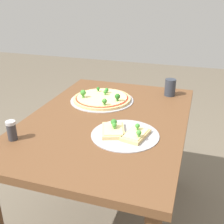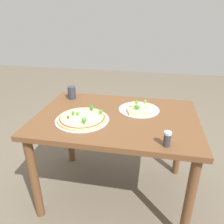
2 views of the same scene
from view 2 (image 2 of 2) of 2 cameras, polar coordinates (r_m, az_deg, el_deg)
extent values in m
plane|color=brown|center=(1.98, 0.95, -19.85)|extent=(8.00, 8.00, 0.00)
cube|color=brown|center=(1.56, 1.13, -1.59)|extent=(1.14, 0.79, 0.04)
cylinder|color=brown|center=(2.03, 17.23, -7.52)|extent=(0.06, 0.06, 0.67)
cylinder|color=brown|center=(2.15, -10.99, -4.92)|extent=(0.06, 0.06, 0.67)
cylinder|color=brown|center=(1.51, 19.50, -21.20)|extent=(0.06, 0.06, 0.67)
cylinder|color=brown|center=(1.66, -19.61, -16.23)|extent=(0.06, 0.06, 0.67)
cylinder|color=#A3A3A8|center=(1.51, -7.76, -1.97)|extent=(0.37, 0.37, 0.00)
cylinder|color=#DBB775|center=(1.51, -7.78, -1.67)|extent=(0.34, 0.34, 0.01)
cylinder|color=#A82D1E|center=(1.51, -7.80, -1.40)|extent=(0.31, 0.31, 0.00)
cylinder|color=#F4DB8E|center=(1.50, -7.81, -1.29)|extent=(0.29, 0.29, 0.00)
sphere|color=#286B23|center=(1.57, -5.33, 1.25)|extent=(0.03, 0.03, 0.03)
cylinder|color=#37742D|center=(1.58, -5.30, 0.57)|extent=(0.01, 0.01, 0.01)
sphere|color=#3D8933|center=(1.51, -2.94, 0.16)|extent=(0.03, 0.03, 0.03)
cylinder|color=#488E3A|center=(1.52, -2.92, -0.46)|extent=(0.01, 0.01, 0.01)
sphere|color=#3D8933|center=(1.51, -8.96, -0.33)|extent=(0.02, 0.02, 0.02)
cylinder|color=#488E3A|center=(1.52, -8.92, -0.82)|extent=(0.01, 0.01, 0.01)
sphere|color=#286B23|center=(1.48, -11.42, -1.22)|extent=(0.02, 0.02, 0.02)
cylinder|color=#37742D|center=(1.48, -11.38, -1.69)|extent=(0.01, 0.01, 0.01)
sphere|color=#337A2D|center=(1.52, -10.15, -0.19)|extent=(0.02, 0.02, 0.02)
cylinder|color=#3F8136|center=(1.53, -10.11, -0.71)|extent=(0.01, 0.01, 0.01)
sphere|color=#3D8933|center=(1.39, -7.30, -2.04)|extent=(0.03, 0.03, 0.03)
cylinder|color=#488E3A|center=(1.40, -7.25, -2.85)|extent=(0.02, 0.02, 0.02)
cylinder|color=#A3A3A8|center=(1.66, 7.05, 0.67)|extent=(0.31, 0.31, 0.00)
cube|color=#DBB775|center=(1.71, 7.35, 1.65)|extent=(0.16, 0.12, 0.02)
cube|color=#F4DB8E|center=(1.70, 7.37, 1.96)|extent=(0.14, 0.10, 0.00)
sphere|color=#3D8933|center=(1.70, 6.43, 2.69)|extent=(0.02, 0.02, 0.02)
cylinder|color=#488E3A|center=(1.70, 6.41, 2.25)|extent=(0.01, 0.01, 0.01)
sphere|color=#479338|center=(1.71, 8.62, 2.82)|extent=(0.02, 0.02, 0.02)
cylinder|color=#51973E|center=(1.72, 8.59, 2.35)|extent=(0.01, 0.01, 0.01)
cube|color=#DBB775|center=(1.61, 6.78, 0.18)|extent=(0.17, 0.14, 0.02)
cube|color=#F4DB8E|center=(1.60, 6.80, 0.50)|extent=(0.15, 0.12, 0.00)
sphere|color=#337A2D|center=(1.59, 6.41, 1.42)|extent=(0.03, 0.03, 0.03)
cylinder|color=#3F8136|center=(1.60, 6.38, 0.80)|extent=(0.01, 0.01, 0.01)
sphere|color=#3D8933|center=(1.60, 6.92, 1.27)|extent=(0.02, 0.02, 0.02)
cylinder|color=#488E3A|center=(1.61, 6.89, 0.81)|extent=(0.01, 0.01, 0.01)
cylinder|color=#2D333D|center=(1.88, -10.46, 4.97)|extent=(0.07, 0.07, 0.10)
cylinder|color=#333338|center=(1.24, 14.18, -7.12)|extent=(0.04, 0.04, 0.07)
cylinder|color=#B2B2B7|center=(1.22, 14.40, -5.36)|extent=(0.04, 0.04, 0.01)
camera|label=1|loc=(2.06, 41.98, 16.98)|focal=45.00mm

